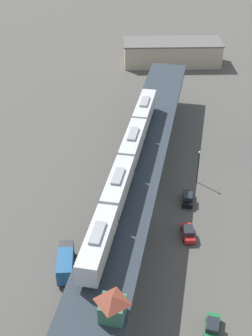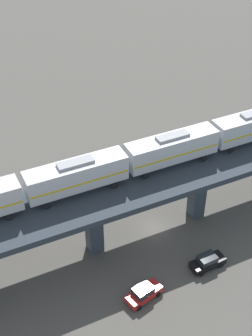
# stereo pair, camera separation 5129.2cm
# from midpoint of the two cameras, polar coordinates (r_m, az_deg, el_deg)

# --- Properties ---
(ground_plane) EXTENTS (400.00, 400.00, 0.00)m
(ground_plane) POSITION_cam_midpoint_polar(r_m,az_deg,el_deg) (69.81, 24.81, -11.35)
(ground_plane) COLOR #4C4944
(elevated_viaduct) EXTENTS (26.50, 91.84, 8.75)m
(elevated_viaduct) POSITION_cam_midpoint_polar(r_m,az_deg,el_deg) (64.72, 26.37, -6.94)
(elevated_viaduct) COLOR #283039
(elevated_viaduct) RESTS_ON ground
(subway_train) EXTENTS (12.63, 49.36, 4.45)m
(subway_train) POSITION_cam_midpoint_polar(r_m,az_deg,el_deg) (60.74, 24.39, -4.60)
(subway_train) COLOR silver
(subway_train) RESTS_ON elevated_viaduct
(street_car_black) EXTENTS (2.48, 4.63, 1.89)m
(street_car_black) POSITION_cam_midpoint_polar(r_m,az_deg,el_deg) (68.29, 31.84, -14.47)
(street_car_black) COLOR black
(street_car_black) RESTS_ON ground
(street_car_red) EXTENTS (2.09, 4.47, 1.89)m
(street_car_red) POSITION_cam_midpoint_polar(r_m,az_deg,el_deg) (62.24, 27.23, -18.63)
(street_car_red) COLOR #AD1E1E
(street_car_red) RESTS_ON ground
(delivery_truck) EXTENTS (2.65, 7.30, 3.20)m
(delivery_truck) POSITION_cam_midpoint_polar(r_m,az_deg,el_deg) (62.69, 8.93, -11.63)
(delivery_truck) COLOR #333338
(delivery_truck) RESTS_ON ground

